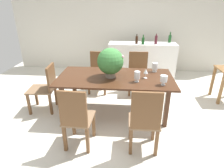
% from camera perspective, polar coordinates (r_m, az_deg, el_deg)
% --- Properties ---
extents(ground_plane, '(7.04, 7.04, 0.00)m').
position_cam_1_polar(ground_plane, '(3.72, 0.94, -8.42)').
color(ground_plane, silver).
extents(back_wall, '(6.40, 0.10, 2.60)m').
position_cam_1_polar(back_wall, '(5.79, 2.85, 16.90)').
color(back_wall, beige).
rests_on(back_wall, ground).
extents(dining_table, '(2.05, 1.02, 0.74)m').
position_cam_1_polar(dining_table, '(3.41, 1.00, 0.91)').
color(dining_table, '#422616').
rests_on(dining_table, ground).
extents(chair_far_right, '(0.48, 0.44, 0.94)m').
position_cam_1_polar(chair_far_right, '(4.39, 7.85, 4.06)').
color(chair_far_right, brown).
rests_on(chair_far_right, ground).
extents(chair_near_left, '(0.42, 0.47, 0.96)m').
position_cam_1_polar(chair_near_left, '(2.67, -10.68, -9.79)').
color(chair_near_left, brown).
rests_on(chair_near_left, ground).
extents(chair_far_left, '(0.46, 0.42, 0.93)m').
position_cam_1_polar(chair_far_left, '(4.43, -4.08, 4.31)').
color(chair_far_left, brown).
rests_on(chair_far_left, ground).
extents(chair_head_end, '(0.51, 0.48, 0.92)m').
position_cam_1_polar(chair_head_end, '(3.79, -19.21, -0.58)').
color(chair_head_end, brown).
rests_on(chair_head_end, ground).
extents(chair_near_right, '(0.42, 0.40, 0.98)m').
position_cam_1_polar(chair_near_right, '(2.60, 9.85, -10.44)').
color(chair_near_right, brown).
rests_on(chair_near_right, ground).
extents(flower_centerpiece, '(0.46, 0.46, 0.52)m').
position_cam_1_polar(flower_centerpiece, '(3.28, -0.49, 6.73)').
color(flower_centerpiece, gray).
rests_on(flower_centerpiece, dining_table).
extents(crystal_vase_left, '(0.10, 0.10, 0.17)m').
position_cam_1_polar(crystal_vase_left, '(3.69, 12.80, 5.15)').
color(crystal_vase_left, silver).
rests_on(crystal_vase_left, dining_table).
extents(crystal_vase_center_near, '(0.10, 0.10, 0.18)m').
position_cam_1_polar(crystal_vase_center_near, '(3.15, 7.58, 2.55)').
color(crystal_vase_center_near, silver).
rests_on(crystal_vase_center_near, dining_table).
extents(crystal_vase_right, '(0.11, 0.11, 0.16)m').
position_cam_1_polar(crystal_vase_right, '(3.12, 15.33, 1.48)').
color(crystal_vase_right, silver).
rests_on(crystal_vase_right, dining_table).
extents(wine_glass, '(0.08, 0.08, 0.17)m').
position_cam_1_polar(wine_glass, '(3.33, 10.17, 3.74)').
color(wine_glass, silver).
rests_on(wine_glass, dining_table).
extents(kitchen_counter, '(1.76, 0.52, 0.98)m').
position_cam_1_polar(kitchen_counter, '(5.25, 8.86, 6.86)').
color(kitchen_counter, white).
rests_on(kitchen_counter, ground).
extents(wine_bottle_green, '(0.07, 0.07, 0.24)m').
position_cam_1_polar(wine_bottle_green, '(4.96, 9.35, 12.77)').
color(wine_bottle_green, '#194C1E').
rests_on(wine_bottle_green, kitchen_counter).
extents(wine_bottle_clear, '(0.06, 0.06, 0.24)m').
position_cam_1_polar(wine_bottle_clear, '(5.00, 7.45, 13.08)').
color(wine_bottle_clear, black).
rests_on(wine_bottle_clear, kitchen_counter).
extents(wine_bottle_tall, '(0.07, 0.07, 0.27)m').
position_cam_1_polar(wine_bottle_tall, '(5.35, 17.03, 12.98)').
color(wine_bottle_tall, '#194C1E').
rests_on(wine_bottle_tall, kitchen_counter).
extents(wine_bottle_dark, '(0.07, 0.07, 0.26)m').
position_cam_1_polar(wine_bottle_dark, '(5.04, 13.12, 12.86)').
color(wine_bottle_dark, '#511E28').
rests_on(wine_bottle_dark, kitchen_counter).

